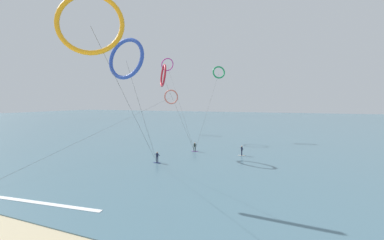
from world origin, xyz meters
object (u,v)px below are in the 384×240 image
at_px(kite_emerald, 219,72).
at_px(kite_coral, 171,97).
at_px(surfer_ivory, 242,151).
at_px(surfer_navy, 157,158).
at_px(kite_crimson, 163,76).
at_px(surfer_violet, 195,147).
at_px(kite_amber, 90,23).
at_px(kite_cobalt, 126,59).
at_px(kite_magenta, 167,65).

relative_size(kite_emerald, kite_coral, 0.41).
height_order(surfer_ivory, surfer_navy, same).
distance_m(surfer_ivory, kite_emerald, 27.66).
height_order(kite_emerald, kite_crimson, kite_emerald).
distance_m(surfer_violet, surfer_navy, 10.05).
distance_m(kite_emerald, kite_coral, 16.92).
xyz_separation_m(kite_amber, kite_cobalt, (-2.85, 8.19, -1.07)).
relative_size(surfer_violet, kite_cobalt, 0.10).
distance_m(surfer_violet, kite_emerald, 25.72).
relative_size(kite_emerald, kite_cobalt, 1.29).
height_order(surfer_violet, kite_magenta, kite_magenta).
relative_size(surfer_violet, kite_magenta, 0.08).
bearing_deg(kite_magenta, kite_emerald, 152.65).
relative_size(surfer_violet, kite_emerald, 0.08).
bearing_deg(kite_magenta, surfer_violet, 80.14).
relative_size(kite_cobalt, kite_coral, 0.32).
distance_m(kite_cobalt, kite_magenta, 34.91).
relative_size(kite_crimson, kite_magenta, 0.79).
distance_m(kite_crimson, kite_magenta, 18.61).
relative_size(surfer_ivory, kite_crimson, 0.11).
distance_m(surfer_navy, kite_emerald, 33.90).
relative_size(kite_emerald, kite_amber, 1.16).
relative_size(kite_coral, kite_magenta, 2.54).
bearing_deg(kite_amber, kite_emerald, 61.33).
bearing_deg(kite_cobalt, kite_crimson, 107.33).
distance_m(surfer_violet, kite_amber, 29.95).
xyz_separation_m(surfer_navy, kite_amber, (3.69, -16.50, 14.39)).
bearing_deg(kite_coral, surfer_navy, 105.92).
bearing_deg(kite_crimson, surfer_ivory, 58.08).
bearing_deg(surfer_ivory, kite_crimson, -80.31).
relative_size(kite_amber, kite_magenta, 0.90).
bearing_deg(surfer_navy, kite_emerald, -173.67).
distance_m(kite_amber, kite_coral, 52.59).
xyz_separation_m(surfer_navy, kite_emerald, (1.74, 29.78, 16.10)).
xyz_separation_m(kite_emerald, kite_magenta, (-12.18, -5.39, 1.87)).
relative_size(surfer_ivory, kite_emerald, 0.08).
bearing_deg(kite_crimson, kite_emerald, 130.08).
height_order(surfer_ivory, kite_crimson, kite_crimson).
height_order(surfer_violet, kite_emerald, kite_emerald).
bearing_deg(kite_emerald, kite_coral, 139.68).
height_order(surfer_navy, kite_magenta, kite_magenta).
distance_m(surfer_navy, kite_cobalt, 15.72).
distance_m(surfer_ivory, surfer_navy, 14.58).
xyz_separation_m(surfer_violet, kite_crimson, (-5.52, -1.77, 13.24)).
bearing_deg(kite_emerald, kite_magenta, 175.14).
bearing_deg(kite_emerald, surfer_ivory, -93.93).
distance_m(kite_amber, kite_magenta, 43.41).
relative_size(surfer_navy, kite_crimson, 0.11).
distance_m(surfer_violet, kite_crimson, 14.45).
bearing_deg(kite_emerald, kite_amber, -116.32).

